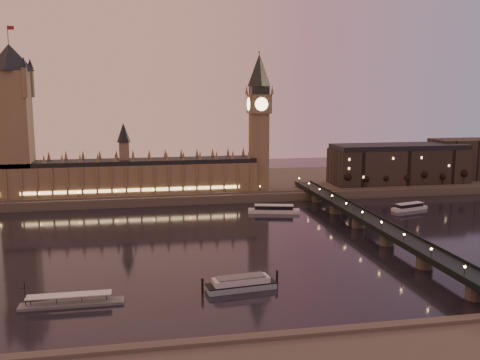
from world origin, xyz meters
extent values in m
plane|color=black|center=(0.00, 0.00, 0.00)|extent=(700.00, 700.00, 0.00)
cube|color=#423D35|center=(30.00, 165.00, 3.00)|extent=(560.00, 130.00, 6.00)
cube|color=brown|center=(-40.00, 121.00, 17.00)|extent=(180.00, 26.00, 22.00)
cube|color=black|center=(-40.00, 121.00, 29.60)|extent=(180.00, 22.00, 3.20)
cube|color=#FFCC7F|center=(-40.00, 107.50, 11.00)|extent=(153.00, 0.25, 2.20)
cube|color=brown|center=(-120.00, 121.00, 50.00)|extent=(22.00, 22.00, 88.00)
cone|color=black|center=(-120.00, 121.00, 103.00)|extent=(31.68, 31.68, 18.00)
cylinder|color=black|center=(-120.00, 121.00, 118.00)|extent=(0.44, 0.44, 12.00)
cube|color=maroon|center=(-117.80, 121.00, 122.50)|extent=(4.00, 0.15, 2.50)
cube|color=brown|center=(54.00, 121.00, 35.00)|extent=(13.00, 13.00, 58.00)
cube|color=brown|center=(54.00, 121.00, 71.00)|extent=(16.00, 16.00, 14.00)
cylinder|color=#FFEAA5|center=(54.00, 112.82, 71.00)|extent=(9.60, 0.35, 9.60)
cylinder|color=#FFEAA5|center=(45.82, 121.00, 71.00)|extent=(0.35, 9.60, 9.60)
cube|color=black|center=(54.00, 121.00, 81.00)|extent=(13.00, 13.00, 6.00)
cone|color=black|center=(54.00, 121.00, 96.00)|extent=(17.68, 17.68, 24.00)
sphere|color=gold|center=(54.00, 121.00, 109.00)|extent=(2.00, 2.00, 2.00)
cube|color=black|center=(92.00, 0.00, 8.00)|extent=(13.00, 260.00, 2.00)
cube|color=black|center=(85.70, 0.00, 9.50)|extent=(0.60, 260.00, 1.00)
cube|color=black|center=(98.30, 0.00, 9.50)|extent=(0.60, 260.00, 1.00)
cube|color=black|center=(172.00, 127.00, 20.00)|extent=(110.00, 36.00, 28.00)
cube|color=black|center=(172.00, 127.00, 36.00)|extent=(108.00, 34.00, 4.00)
cube|color=black|center=(242.00, 139.00, 23.00)|extent=(60.00, 30.00, 34.00)
cylinder|color=black|center=(120.94, 109.00, 9.99)|extent=(0.70, 0.70, 7.99)
sphere|color=black|center=(120.94, 109.00, 14.17)|extent=(5.33, 5.33, 5.33)
cylinder|color=black|center=(137.21, 109.00, 9.99)|extent=(0.70, 0.70, 7.99)
sphere|color=black|center=(137.21, 109.00, 14.17)|extent=(5.33, 5.33, 5.33)
cylinder|color=black|center=(153.47, 109.00, 9.99)|extent=(0.70, 0.70, 7.99)
sphere|color=black|center=(153.47, 109.00, 14.17)|extent=(5.33, 5.33, 5.33)
cylinder|color=black|center=(169.74, 109.00, 9.99)|extent=(0.70, 0.70, 7.99)
sphere|color=black|center=(169.74, 109.00, 14.17)|extent=(5.33, 5.33, 5.33)
cylinder|color=black|center=(186.01, 109.00, 9.99)|extent=(0.70, 0.70, 7.99)
sphere|color=black|center=(186.01, 109.00, 14.17)|extent=(5.33, 5.33, 5.33)
cylinder|color=black|center=(202.27, 109.00, 9.99)|extent=(0.70, 0.70, 7.99)
sphere|color=black|center=(202.27, 109.00, 14.17)|extent=(5.33, 5.33, 5.33)
cylinder|color=black|center=(218.54, 109.00, 9.99)|extent=(0.70, 0.70, 7.99)
sphere|color=black|center=(218.54, 109.00, 14.17)|extent=(5.33, 5.33, 5.33)
cube|color=silver|center=(51.99, 65.72, 1.25)|extent=(34.90, 15.39, 2.50)
cube|color=black|center=(51.99, 65.72, 3.75)|extent=(25.96, 11.96, 2.50)
cube|color=silver|center=(51.99, 65.72, 5.23)|extent=(26.70, 12.42, 0.45)
cube|color=silver|center=(145.29, 56.51, 1.13)|extent=(27.56, 13.70, 2.26)
cube|color=black|center=(145.29, 56.51, 3.40)|extent=(20.54, 10.65, 2.26)
cube|color=silver|center=(145.29, 56.51, 4.73)|extent=(21.13, 11.06, 0.41)
cube|color=#7E96A1|center=(4.02, -68.06, 1.16)|extent=(29.29, 11.39, 2.32)
cube|color=black|center=(4.02, -68.06, 2.54)|extent=(29.29, 11.39, 0.45)
cube|color=silver|center=(4.02, -68.06, 3.92)|extent=(23.87, 9.86, 2.32)
cube|color=#595B5E|center=(4.02, -68.06, 5.39)|extent=(20.22, 8.55, 0.62)
cylinder|color=black|center=(-11.91, -68.99, 3.03)|extent=(0.98, 0.98, 6.06)
cylinder|color=black|center=(19.95, -65.13, 3.03)|extent=(0.98, 0.98, 6.06)
cube|color=#595B5E|center=(-62.05, -72.10, 0.55)|extent=(38.63, 6.44, 1.10)
cube|color=silver|center=(-62.97, -72.10, 4.18)|extent=(31.27, 5.52, 0.28)
cylinder|color=black|center=(-78.60, -72.10, 5.70)|extent=(0.37, 0.37, 9.20)
cylinder|color=black|center=(-78.60, -72.10, 8.00)|extent=(3.68, 0.22, 0.22)
camera|label=1|loc=(-35.16, -272.70, 79.99)|focal=40.00mm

